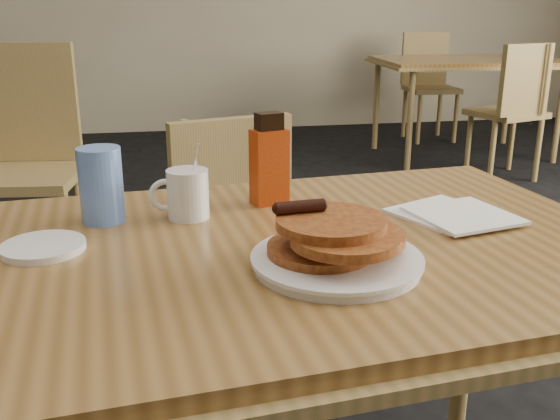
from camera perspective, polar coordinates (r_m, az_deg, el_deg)
The scene contains 12 objects.
main_table at distance 1.06m, azimuth 1.43°, elevation -5.10°, with size 1.26×0.92×0.75m.
neighbor_table at distance 5.07m, azimuth 16.76°, elevation 12.67°, with size 1.42×1.01×0.75m.
chair_main_far at distance 1.80m, azimuth -3.95°, elevation -2.67°, with size 0.46×0.47×0.82m.
chair_neighbor_far at distance 5.73m, azimuth 13.38°, elevation 11.82°, with size 0.43×0.44×0.91m.
chair_neighbor_near at distance 4.43m, azimuth 20.68°, elevation 9.37°, with size 0.51×0.52×0.91m.
chair_wall_extra at distance 2.77m, azimuth -22.47°, elevation 5.62°, with size 0.50×0.50×0.99m.
pancake_plate at distance 0.94m, azimuth 5.19°, elevation -3.49°, with size 0.26×0.26×0.10m.
coffee_mug at distance 1.16m, azimuth -8.55°, elevation 1.54°, with size 0.11×0.08×0.14m.
syrup_bottle at distance 1.23m, azimuth -0.99°, elevation 4.39°, with size 0.08×0.06×0.18m.
napkin_stack at distance 1.21m, azimuth 15.62°, elevation -0.40°, with size 0.23×0.24×0.01m.
blue_tumbler at distance 1.17m, azimuth -16.03°, elevation 2.20°, with size 0.08×0.08×0.14m, color #5F89DF.
side_saucer at distance 1.08m, azimuth -20.84°, elevation -3.18°, with size 0.13×0.13×0.01m, color white.
Camera 1 is at (-0.21, -0.98, 1.13)m, focal length 40.00 mm.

